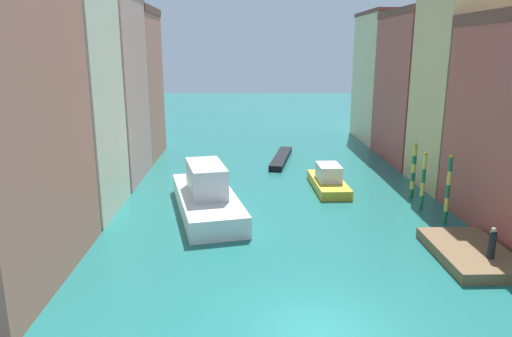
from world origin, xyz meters
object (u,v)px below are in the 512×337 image
(person_on_dock, at_px, (492,244))
(motorboat_0, at_px, (328,180))
(gondola_black, at_px, (281,158))
(mooring_pole_1, at_px, (423,180))
(waterfront_dock, at_px, (471,253))
(vaporetto_white, at_px, (207,196))
(mooring_pole_0, at_px, (448,189))
(mooring_pole_2, at_px, (414,170))

(person_on_dock, bearing_deg, motorboat_0, 111.49)
(gondola_black, bearing_deg, mooring_pole_1, -59.98)
(waterfront_dock, relative_size, vaporetto_white, 0.53)
(mooring_pole_0, height_order, motorboat_0, mooring_pole_0)
(mooring_pole_0, xyz_separation_m, motorboat_0, (-5.92, 7.95, -1.62))
(mooring_pole_0, relative_size, mooring_pole_2, 1.10)
(mooring_pole_2, bearing_deg, waterfront_dock, -93.06)
(vaporetto_white, bearing_deg, gondola_black, 67.29)
(mooring_pole_1, distance_m, motorboat_0, 7.59)
(waterfront_dock, distance_m, person_on_dock, 1.65)
(mooring_pole_0, xyz_separation_m, gondola_black, (-8.86, 17.43, -2.02))
(mooring_pole_2, distance_m, motorboat_0, 6.40)
(vaporetto_white, xyz_separation_m, gondola_black, (6.17, 14.73, -0.86))
(vaporetto_white, xyz_separation_m, motorboat_0, (9.10, 5.25, -0.46))
(person_on_dock, xyz_separation_m, vaporetto_white, (-14.67, 8.89, -0.19))
(waterfront_dock, xyz_separation_m, motorboat_0, (-5.19, 12.92, 0.38))
(mooring_pole_0, height_order, mooring_pole_2, mooring_pole_0)
(waterfront_dock, xyz_separation_m, vaporetto_white, (-14.30, 7.67, 0.84))
(person_on_dock, distance_m, mooring_pole_1, 9.09)
(mooring_pole_1, xyz_separation_m, gondola_black, (-8.41, 14.56, -1.77))
(waterfront_dock, xyz_separation_m, mooring_pole_1, (0.28, 7.84, 1.75))
(mooring_pole_1, distance_m, vaporetto_white, 14.61)
(person_on_dock, relative_size, vaporetto_white, 0.14)
(person_on_dock, relative_size, gondola_black, 0.18)
(mooring_pole_1, bearing_deg, waterfront_dock, -92.05)
(motorboat_0, bearing_deg, mooring_pole_2, -22.82)
(motorboat_0, bearing_deg, mooring_pole_0, -53.33)
(mooring_pole_2, distance_m, gondola_black, 14.85)
(person_on_dock, distance_m, motorboat_0, 15.21)
(waterfront_dock, bearing_deg, motorboat_0, 111.90)
(waterfront_dock, height_order, mooring_pole_2, mooring_pole_2)
(mooring_pole_1, height_order, gondola_black, mooring_pole_1)
(mooring_pole_2, relative_size, gondola_black, 0.46)
(mooring_pole_2, xyz_separation_m, gondola_black, (-8.69, 11.90, -1.82))
(mooring_pole_1, bearing_deg, motorboat_0, 137.16)
(mooring_pole_2, height_order, vaporetto_white, mooring_pole_2)
(gondola_black, bearing_deg, waterfront_dock, -70.05)
(vaporetto_white, bearing_deg, mooring_pole_1, 0.68)
(vaporetto_white, bearing_deg, motorboat_0, 29.97)
(waterfront_dock, distance_m, motorboat_0, 13.93)
(mooring_pole_2, relative_size, vaporetto_white, 0.36)
(person_on_dock, relative_size, mooring_pole_0, 0.36)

